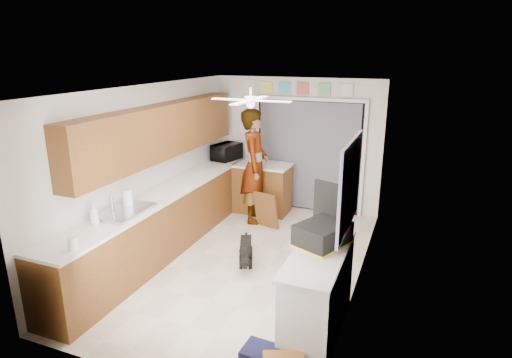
% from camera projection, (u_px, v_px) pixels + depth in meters
% --- Properties ---
extents(floor, '(5.00, 5.00, 0.00)m').
position_uv_depth(floor, '(246.00, 261.00, 6.27)').
color(floor, beige).
rests_on(floor, ground).
extents(ceiling, '(5.00, 5.00, 0.00)m').
position_uv_depth(ceiling, '(245.00, 88.00, 5.55)').
color(ceiling, white).
rests_on(ceiling, ground).
extents(wall_back, '(3.20, 0.00, 3.20)m').
position_uv_depth(wall_back, '(296.00, 144.00, 8.14)').
color(wall_back, beige).
rests_on(wall_back, ground).
extents(wall_front, '(3.20, 0.00, 3.20)m').
position_uv_depth(wall_front, '(133.00, 258.00, 3.68)').
color(wall_front, beige).
rests_on(wall_front, ground).
extents(wall_left, '(0.00, 5.00, 5.00)m').
position_uv_depth(wall_left, '(148.00, 169.00, 6.47)').
color(wall_left, beige).
rests_on(wall_left, ground).
extents(wall_right, '(0.00, 5.00, 5.00)m').
position_uv_depth(wall_right, '(363.00, 193.00, 5.35)').
color(wall_right, beige).
rests_on(wall_right, ground).
extents(left_base_cabinets, '(0.60, 4.80, 0.90)m').
position_uv_depth(left_base_cabinets, '(168.00, 220.00, 6.60)').
color(left_base_cabinets, brown).
rests_on(left_base_cabinets, floor).
extents(left_countertop, '(0.62, 4.80, 0.04)m').
position_uv_depth(left_countertop, '(167.00, 192.00, 6.46)').
color(left_countertop, white).
rests_on(left_countertop, left_base_cabinets).
extents(upper_cabinets, '(0.32, 4.00, 0.80)m').
position_uv_depth(upper_cabinets, '(162.00, 131.00, 6.43)').
color(upper_cabinets, brown).
rests_on(upper_cabinets, wall_left).
extents(sink_basin, '(0.50, 0.76, 0.06)m').
position_uv_depth(sink_basin, '(124.00, 212.00, 5.56)').
color(sink_basin, silver).
rests_on(sink_basin, left_countertop).
extents(faucet, '(0.03, 0.03, 0.22)m').
position_uv_depth(faucet, '(112.00, 203.00, 5.60)').
color(faucet, silver).
rests_on(faucet, left_countertop).
extents(peninsula_base, '(1.00, 0.60, 0.90)m').
position_uv_depth(peninsula_base, '(262.00, 189.00, 8.10)').
color(peninsula_base, brown).
rests_on(peninsula_base, floor).
extents(peninsula_top, '(1.04, 0.64, 0.04)m').
position_uv_depth(peninsula_top, '(262.00, 165.00, 7.96)').
color(peninsula_top, white).
rests_on(peninsula_top, peninsula_base).
extents(back_opening_recess, '(2.00, 0.06, 2.10)m').
position_uv_depth(back_opening_recess, '(308.00, 156.00, 8.08)').
color(back_opening_recess, black).
rests_on(back_opening_recess, wall_back).
extents(curtain_panel, '(1.90, 0.03, 2.05)m').
position_uv_depth(curtain_panel, '(308.00, 157.00, 8.05)').
color(curtain_panel, slate).
rests_on(curtain_panel, wall_back).
extents(door_trim_left, '(0.06, 0.04, 2.10)m').
position_uv_depth(door_trim_left, '(258.00, 152.00, 8.41)').
color(door_trim_left, white).
rests_on(door_trim_left, wall_back).
extents(door_trim_right, '(0.06, 0.04, 2.10)m').
position_uv_depth(door_trim_right, '(363.00, 161.00, 7.70)').
color(door_trim_right, white).
rests_on(door_trim_right, wall_back).
extents(door_trim_head, '(2.10, 0.04, 0.06)m').
position_uv_depth(door_trim_head, '(310.00, 99.00, 7.75)').
color(door_trim_head, white).
rests_on(door_trim_head, wall_back).
extents(header_frame_0, '(0.22, 0.02, 0.22)m').
position_uv_depth(header_frame_0, '(267.00, 88.00, 8.02)').
color(header_frame_0, '#F2E850').
rests_on(header_frame_0, wall_back).
extents(header_frame_1, '(0.22, 0.02, 0.22)m').
position_uv_depth(header_frame_1, '(284.00, 88.00, 7.90)').
color(header_frame_1, '#4AAFC7').
rests_on(header_frame_1, wall_back).
extents(header_frame_2, '(0.22, 0.02, 0.22)m').
position_uv_depth(header_frame_2, '(303.00, 89.00, 7.77)').
color(header_frame_2, '#CE534D').
rests_on(header_frame_2, wall_back).
extents(header_frame_3, '(0.22, 0.02, 0.22)m').
position_uv_depth(header_frame_3, '(324.00, 89.00, 7.63)').
color(header_frame_3, '#67B576').
rests_on(header_frame_3, wall_back).
extents(header_frame_4, '(0.22, 0.02, 0.22)m').
position_uv_depth(header_frame_4, '(347.00, 90.00, 7.49)').
color(header_frame_4, silver).
rests_on(header_frame_4, wall_back).
extents(route66_sign, '(0.22, 0.02, 0.26)m').
position_uv_depth(route66_sign, '(249.00, 87.00, 8.14)').
color(route66_sign, silver).
rests_on(route66_sign, wall_back).
extents(right_counter_base, '(0.50, 1.40, 0.90)m').
position_uv_depth(right_counter_base, '(318.00, 294.00, 4.60)').
color(right_counter_base, white).
rests_on(right_counter_base, floor).
extents(right_counter_top, '(0.54, 1.44, 0.04)m').
position_uv_depth(right_counter_top, '(319.00, 255.00, 4.47)').
color(right_counter_top, white).
rests_on(right_counter_top, right_counter_base).
extents(abstract_painting, '(0.03, 1.15, 0.95)m').
position_uv_depth(abstract_painting, '(350.00, 185.00, 4.35)').
color(abstract_painting, '#FF5DB8').
rests_on(abstract_painting, wall_right).
extents(ceiling_fan, '(1.14, 1.14, 0.24)m').
position_uv_depth(ceiling_fan, '(251.00, 100.00, 5.78)').
color(ceiling_fan, white).
rests_on(ceiling_fan, ceiling).
extents(microwave, '(0.49, 0.62, 0.31)m').
position_uv_depth(microwave, '(227.00, 152.00, 8.22)').
color(microwave, black).
rests_on(microwave, left_countertop).
extents(soap_bottle, '(0.14, 0.14, 0.29)m').
position_uv_depth(soap_bottle, '(94.00, 213.00, 5.15)').
color(soap_bottle, silver).
rests_on(soap_bottle, left_countertop).
extents(jar_a, '(0.12, 0.12, 0.14)m').
position_uv_depth(jar_a, '(73.00, 244.00, 4.51)').
color(jar_a, silver).
rests_on(jar_a, left_countertop).
extents(paper_towel_roll, '(0.12, 0.12, 0.26)m').
position_uv_depth(paper_towel_roll, '(128.00, 199.00, 5.68)').
color(paper_towel_roll, white).
rests_on(paper_towel_roll, left_countertop).
extents(suitcase, '(0.61, 0.69, 0.24)m').
position_uv_depth(suitcase, '(323.00, 234.00, 4.63)').
color(suitcase, black).
rests_on(suitcase, right_counter_top).
extents(suitcase_rim, '(0.64, 0.71, 0.02)m').
position_uv_depth(suitcase_rim, '(322.00, 243.00, 4.66)').
color(suitcase_rim, yellow).
rests_on(suitcase_rim, suitcase).
extents(suitcase_lid, '(0.40, 0.20, 0.50)m').
position_uv_depth(suitcase_lid, '(329.00, 204.00, 4.81)').
color(suitcase_lid, black).
rests_on(suitcase_lid, suitcase).
extents(navy_crate, '(0.36, 0.31, 0.21)m').
position_uv_depth(navy_crate, '(261.00, 358.00, 4.15)').
color(navy_crate, '#141532').
rests_on(navy_crate, floor).
extents(cabinet_door_panel, '(0.47, 0.28, 0.65)m').
position_uv_depth(cabinet_door_panel, '(266.00, 210.00, 7.35)').
color(cabinet_door_panel, brown).
rests_on(cabinet_door_panel, floor).
extents(man, '(0.66, 0.84, 2.02)m').
position_uv_depth(man, '(255.00, 166.00, 7.53)').
color(man, white).
rests_on(man, floor).
extents(dog, '(0.41, 0.59, 0.42)m').
position_uv_depth(dog, '(246.00, 251.00, 6.13)').
color(dog, black).
rests_on(dog, floor).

